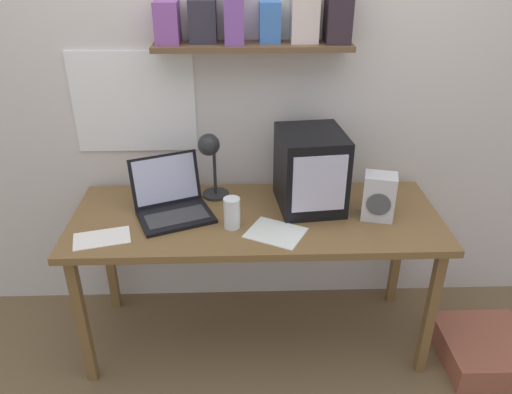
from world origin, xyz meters
TOP-DOWN VIEW (x-y plane):
  - ground_plane at (0.00, 0.00)m, footprint 12.00×12.00m
  - back_wall at (-0.00, 0.40)m, footprint 5.60×0.24m
  - corner_desk at (0.00, 0.00)m, footprint 1.76×0.67m
  - crt_monitor at (0.27, 0.10)m, footprint 0.34×0.38m
  - laptop at (-0.41, 0.05)m, footprint 0.43×0.41m
  - desk_lamp at (-0.22, 0.16)m, footprint 0.14×0.18m
  - juice_glass at (-0.11, -0.10)m, footprint 0.08×0.08m
  - space_heater at (0.57, -0.04)m, footprint 0.17×0.14m
  - loose_paper_near_laptop at (-0.69, -0.18)m, footprint 0.27×0.20m
  - open_notebook at (0.08, -0.16)m, footprint 0.31×0.29m
  - floor_cushion at (1.17, -0.22)m, footprint 0.44×0.44m

SIDE VIEW (x-z plane):
  - ground_plane at x=0.00m, z-range 0.00..0.00m
  - floor_cushion at x=1.17m, z-range 0.00..0.14m
  - corner_desk at x=0.00m, z-range 0.31..1.07m
  - loose_paper_near_laptop at x=-0.69m, z-range 0.76..0.76m
  - open_notebook at x=0.08m, z-range 0.76..0.76m
  - laptop at x=-0.41m, z-range 0.70..0.95m
  - juice_glass at x=-0.11m, z-range 0.75..0.90m
  - space_heater at x=0.57m, z-range 0.76..0.98m
  - crt_monitor at x=0.27m, z-range 0.76..1.14m
  - desk_lamp at x=-0.22m, z-range 0.83..1.19m
  - back_wall at x=0.00m, z-range 0.01..2.61m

